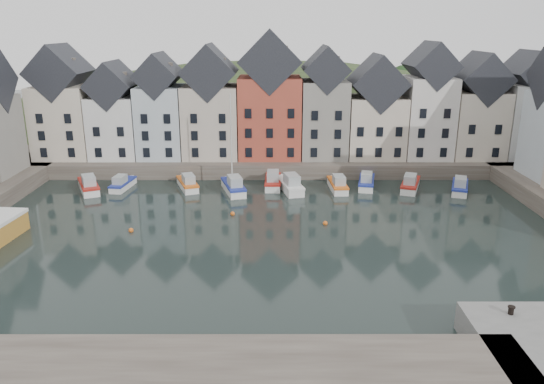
{
  "coord_description": "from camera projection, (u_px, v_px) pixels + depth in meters",
  "views": [
    {
      "loc": [
        0.32,
        -47.31,
        19.97
      ],
      "look_at": [
        0.37,
        6.0,
        3.3
      ],
      "focal_mm": 35.0,
      "sensor_mm": 36.0,
      "label": 1
    }
  ],
  "objects": [
    {
      "name": "boat_a",
      "position": [
        89.0,
        186.0,
        66.96
      ],
      "size": [
        4.56,
        6.73,
        2.49
      ],
      "rotation": [
        0.0,
        0.0,
        0.43
      ],
      "color": "silver",
      "rests_on": "ground"
    },
    {
      "name": "boat_b",
      "position": [
        122.0,
        184.0,
        68.13
      ],
      "size": [
        2.39,
        5.61,
        2.09
      ],
      "rotation": [
        0.0,
        0.0,
        -0.13
      ],
      "color": "silver",
      "rests_on": "ground"
    },
    {
      "name": "boat_f",
      "position": [
        290.0,
        185.0,
        67.16
      ],
      "size": [
        3.67,
        7.11,
        2.61
      ],
      "rotation": [
        0.0,
        0.0,
        0.24
      ],
      "color": "silver",
      "rests_on": "ground"
    },
    {
      "name": "boat_g",
      "position": [
        338.0,
        185.0,
        67.54
      ],
      "size": [
        2.19,
        6.07,
        2.3
      ],
      "rotation": [
        0.0,
        0.0,
        0.06
      ],
      "color": "silver",
      "rests_on": "ground"
    },
    {
      "name": "mooring_bollard",
      "position": [
        511.0,
        310.0,
        34.56
      ],
      "size": [
        0.48,
        0.48,
        0.56
      ],
      "color": "black",
      "rests_on": "near_quay"
    },
    {
      "name": "boat_c",
      "position": [
        188.0,
        184.0,
        68.07
      ],
      "size": [
        3.75,
        6.2,
        2.27
      ],
      "rotation": [
        0.0,
        0.0,
        0.35
      ],
      "color": "silver",
      "rests_on": "ground"
    },
    {
      "name": "boat_e",
      "position": [
        273.0,
        181.0,
        68.96
      ],
      "size": [
        2.17,
        6.54,
        2.49
      ],
      "rotation": [
        0.0,
        0.0,
        -0.02
      ],
      "color": "silver",
      "rests_on": "ground"
    },
    {
      "name": "hillside",
      "position": [
        270.0,
        218.0,
        109.92
      ],
      "size": [
        153.6,
        70.4,
        64.0
      ],
      "color": "#25341A",
      "rests_on": "ground"
    },
    {
      "name": "far_terrace",
      "position": [
        292.0,
        108.0,
        75.19
      ],
      "size": [
        72.37,
        8.16,
        17.78
      ],
      "color": "beige",
      "rests_on": "far_quay"
    },
    {
      "name": "boat_d",
      "position": [
        234.0,
        186.0,
        66.55
      ],
      "size": [
        3.72,
        6.88,
        12.57
      ],
      "rotation": [
        0.0,
        0.0,
        0.27
      ],
      "color": "silver",
      "rests_on": "ground"
    },
    {
      "name": "mooring_buoys",
      "position": [
        231.0,
        222.0,
        56.16
      ],
      "size": [
        20.5,
        5.5,
        0.5
      ],
      "color": "#D75F19",
      "rests_on": "ground"
    },
    {
      "name": "boat_i",
      "position": [
        410.0,
        184.0,
        67.64
      ],
      "size": [
        3.91,
        6.5,
        2.39
      ],
      "rotation": [
        0.0,
        0.0,
        -0.34
      ],
      "color": "silver",
      "rests_on": "ground"
    },
    {
      "name": "far_quay",
      "position": [
        269.0,
        159.0,
        79.45
      ],
      "size": [
        90.0,
        16.0,
        2.0
      ],
      "primitive_type": "cube",
      "color": "#453C35",
      "rests_on": "ground"
    },
    {
      "name": "near_wall",
      "position": [
        88.0,
        379.0,
        29.81
      ],
      "size": [
        50.0,
        6.0,
        2.0
      ],
      "primitive_type": "cube",
      "color": "#453C35",
      "rests_on": "ground"
    },
    {
      "name": "ground",
      "position": [
        268.0,
        243.0,
        51.11
      ],
      "size": [
        260.0,
        260.0,
        0.0
      ],
      "primitive_type": "plane",
      "color": "black",
      "rests_on": "ground"
    },
    {
      "name": "boat_h",
      "position": [
        366.0,
        182.0,
        68.72
      ],
      "size": [
        3.08,
        6.34,
        2.34
      ],
      "rotation": [
        0.0,
        0.0,
        -0.2
      ],
      "color": "silver",
      "rests_on": "ground"
    },
    {
      "name": "boat_j",
      "position": [
        460.0,
        187.0,
        66.69
      ],
      "size": [
        3.78,
        6.26,
        2.3
      ],
      "rotation": [
        0.0,
        0.0,
        -0.35
      ],
      "color": "silver",
      "rests_on": "ground"
    }
  ]
}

